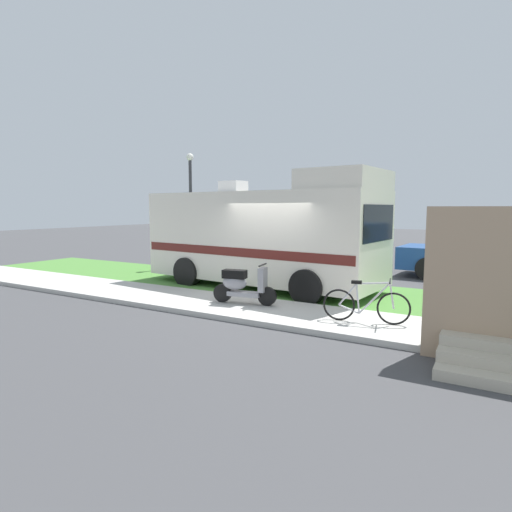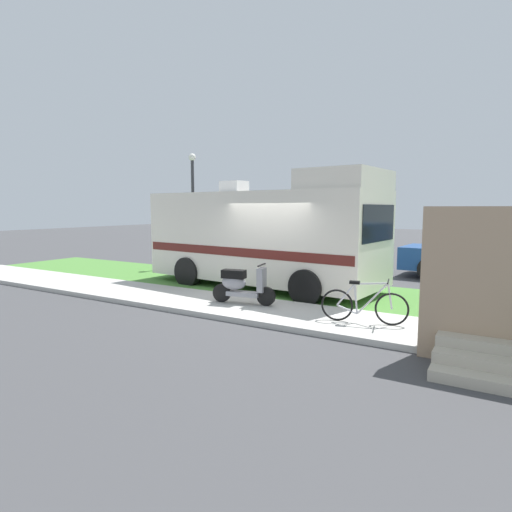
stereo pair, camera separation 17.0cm
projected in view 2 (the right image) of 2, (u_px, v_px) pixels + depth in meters
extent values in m
plane|color=#424244|center=(265.00, 300.00, 10.83)|extent=(80.00, 80.00, 0.00)
cube|color=beige|center=(240.00, 308.00, 9.80)|extent=(24.00, 2.00, 0.12)
cube|color=#4C8438|center=(291.00, 289.00, 12.11)|extent=(24.00, 3.40, 0.08)
cube|color=silver|center=(262.00, 236.00, 12.31)|extent=(7.19, 3.09, 2.53)
cube|color=silver|center=(345.00, 180.00, 10.61)|extent=(2.02, 2.46, 0.50)
cube|color=#591E19|center=(262.00, 249.00, 12.36)|extent=(7.05, 3.10, 0.24)
cube|color=black|center=(378.00, 223.00, 10.21)|extent=(0.28, 2.05, 0.90)
cube|color=silver|center=(234.00, 187.00, 12.77)|extent=(0.76, 0.67, 0.36)
cylinder|color=black|center=(346.00, 275.00, 12.08)|extent=(0.92, 0.37, 0.90)
cylinder|color=black|center=(306.00, 287.00, 10.24)|extent=(0.92, 0.37, 0.90)
cylinder|color=black|center=(236.00, 264.00, 14.50)|extent=(0.92, 0.37, 0.90)
cylinder|color=black|center=(188.00, 272.00, 12.66)|extent=(0.92, 0.37, 0.90)
cylinder|color=black|center=(266.00, 296.00, 9.71)|extent=(0.45, 0.18, 0.44)
cylinder|color=black|center=(222.00, 293.00, 10.10)|extent=(0.45, 0.18, 0.44)
cube|color=gray|center=(244.00, 294.00, 9.90)|extent=(0.83, 0.42, 0.10)
cube|color=black|center=(234.00, 274.00, 9.94)|extent=(0.60, 0.36, 0.20)
ellipsoid|color=gray|center=(234.00, 282.00, 9.96)|extent=(0.65, 0.41, 0.36)
cube|color=gray|center=(262.00, 280.00, 9.71)|extent=(0.20, 0.34, 0.56)
cylinder|color=black|center=(262.00, 265.00, 9.67)|extent=(0.13, 0.50, 0.04)
sphere|color=white|center=(262.00, 272.00, 9.69)|extent=(0.12, 0.12, 0.12)
torus|color=black|center=(392.00, 309.00, 8.06)|extent=(0.64, 0.16, 0.64)
torus|color=black|center=(337.00, 305.00, 8.41)|extent=(0.64, 0.16, 0.64)
cylinder|color=silver|center=(372.00, 299.00, 8.16)|extent=(0.59, 0.15, 0.67)
cylinder|color=silver|center=(356.00, 299.00, 8.27)|extent=(0.10, 0.05, 0.60)
cylinder|color=silver|center=(371.00, 284.00, 8.14)|extent=(0.63, 0.16, 0.09)
cylinder|color=silver|center=(347.00, 309.00, 8.35)|extent=(0.41, 0.11, 0.18)
cylinder|color=silver|center=(346.00, 295.00, 8.33)|extent=(0.36, 0.11, 0.47)
cylinder|color=silver|center=(390.00, 296.00, 8.05)|extent=(0.12, 0.06, 0.51)
cube|color=black|center=(355.00, 282.00, 8.25)|extent=(0.22, 0.14, 0.06)
cylinder|color=black|center=(388.00, 281.00, 8.03)|extent=(0.13, 0.52, 0.03)
cube|color=#1E478C|center=(447.00, 258.00, 14.30)|extent=(2.90, 2.16, 0.77)
cylinder|color=black|center=(442.00, 263.00, 15.29)|extent=(0.78, 0.29, 0.76)
cylinder|color=black|center=(430.00, 269.00, 13.75)|extent=(0.78, 0.29, 0.76)
cube|color=#BCB29E|center=(486.00, 374.00, 5.83)|extent=(1.40, 0.96, 0.16)
cube|color=#BCB29E|center=(488.00, 359.00, 5.95)|extent=(1.40, 0.64, 0.16)
cube|color=#BCB29E|center=(489.00, 345.00, 6.07)|extent=(1.40, 0.32, 0.16)
cube|color=tan|center=(493.00, 287.00, 6.24)|extent=(2.00, 0.30, 2.40)
cylinder|color=#19722D|center=(454.00, 326.00, 7.68)|extent=(0.06, 0.06, 0.23)
cylinder|color=#19722D|center=(455.00, 318.00, 7.67)|extent=(0.03, 0.03, 0.05)
cylinder|color=black|center=(455.00, 317.00, 7.66)|extent=(0.03, 0.03, 0.02)
cylinder|color=#333338|center=(193.00, 215.00, 16.34)|extent=(0.12, 0.12, 4.19)
sphere|color=silver|center=(192.00, 157.00, 16.09)|extent=(0.28, 0.28, 0.28)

